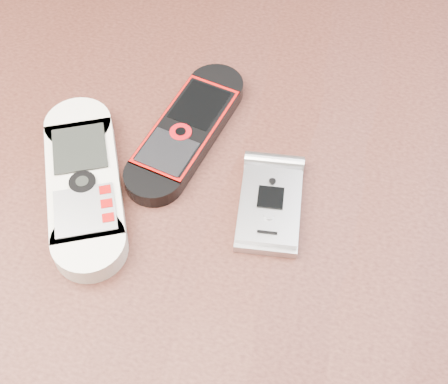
{
  "coord_description": "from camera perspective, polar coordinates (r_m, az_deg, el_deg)",
  "views": [
    {
      "loc": [
        0.07,
        -0.28,
        1.17
      ],
      "look_at": [
        0.01,
        0.0,
        0.76
      ],
      "focal_mm": 50.0,
      "sensor_mm": 36.0,
      "label": 1
    }
  ],
  "objects": [
    {
      "name": "nokia_black_red",
      "position": [
        0.54,
        -3.43,
        5.67
      ],
      "size": [
        0.08,
        0.17,
        0.02
      ],
      "primitive_type": "cube",
      "rotation": [
        0.0,
        0.0,
        -0.21
      ],
      "color": "black",
      "rests_on": "table"
    },
    {
      "name": "motorola_razr",
      "position": [
        0.5,
        4.22,
        -1.16
      ],
      "size": [
        0.06,
        0.1,
        0.01
      ],
      "primitive_type": "cube",
      "rotation": [
        0.0,
        0.0,
        0.12
      ],
      "color": "#BCBCC1",
      "rests_on": "table"
    },
    {
      "name": "table",
      "position": [
        0.6,
        -0.47,
        -6.25
      ],
      "size": [
        1.2,
        0.8,
        0.75
      ],
      "color": "black",
      "rests_on": "ground"
    },
    {
      "name": "nokia_white",
      "position": [
        0.52,
        -12.69,
        0.88
      ],
      "size": [
        0.13,
        0.18,
        0.02
      ],
      "primitive_type": "cube",
      "rotation": [
        0.0,
        0.0,
        0.45
      ],
      "color": "silver",
      "rests_on": "table"
    }
  ]
}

